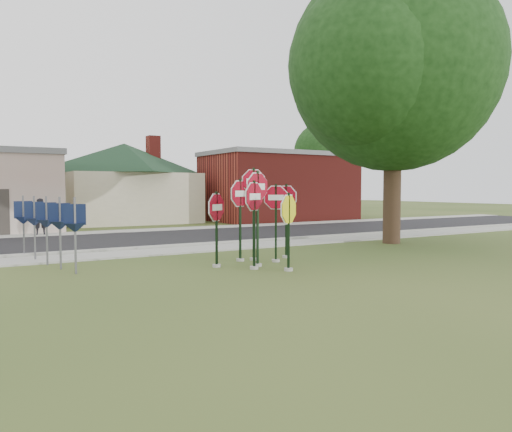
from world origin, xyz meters
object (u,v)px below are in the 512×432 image
stop_sign_left (254,211)px  pedestrian (40,216)px  stop_sign_center (258,203)px  oak_tree (394,66)px  stop_sign_yellow (289,222)px

stop_sign_left → pedestrian: size_ratio=1.50×
stop_sign_center → stop_sign_left: (-0.32, -0.35, -0.21)m
stop_sign_left → oak_tree: oak_tree is taller
stop_sign_yellow → stop_sign_left: stop_sign_left is taller
stop_sign_left → pedestrian: (-3.67, 13.44, -0.68)m
oak_tree → pedestrian: 17.10m
stop_sign_center → oak_tree: oak_tree is taller
stop_sign_center → stop_sign_yellow: (0.32, -1.08, -0.47)m
oak_tree → pedestrian: (-11.79, 10.73, -6.18)m
pedestrian → stop_sign_center: bearing=113.2°
stop_sign_yellow → stop_sign_left: 1.01m
stop_sign_yellow → oak_tree: oak_tree is taller
stop_sign_left → pedestrian: stop_sign_left is taller
stop_sign_yellow → pedestrian: bearing=106.9°
stop_sign_center → oak_tree: (7.79, 2.36, 5.29)m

